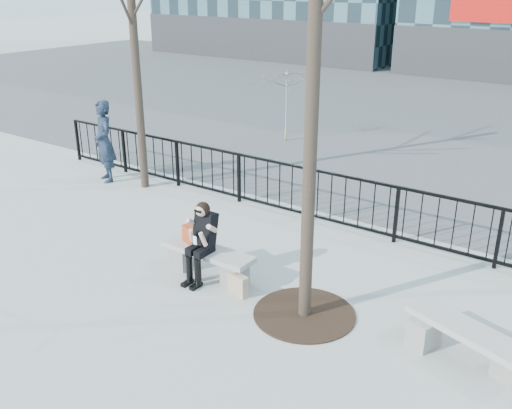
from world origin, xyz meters
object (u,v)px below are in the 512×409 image
Objects in this scene: seated_woman at (201,242)px; standing_man at (104,142)px; bench_main at (208,259)px; bench_second at (467,340)px.

seated_woman is 5.62m from standing_man.
standing_man reaches higher than bench_main.
bench_main is 0.85× the size of standing_man.
standing_man is at bearing 155.68° from bench_main.
bench_second is (4.13, 0.16, -0.00)m from bench_main.
seated_woman reaches higher than bench_second.
standing_man is at bearing -174.42° from bench_second.
seated_woman reaches higher than bench_main.
bench_second is 9.45m from standing_man.
bench_second is 4.15m from seated_woman.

